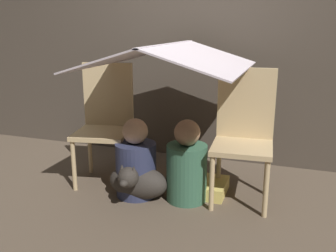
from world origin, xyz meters
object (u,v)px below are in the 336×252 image
at_px(person_front, 136,164).
at_px(dog, 137,181).
at_px(chair_right, 244,131).
at_px(person_second, 187,167).
at_px(chair_left, 105,119).

distance_m(person_front, dog, 0.14).
height_order(person_front, dog, person_front).
height_order(chair_right, person_second, chair_right).
bearing_deg(person_second, chair_left, 166.96).
bearing_deg(chair_left, person_front, -41.32).
bearing_deg(dog, person_front, 117.15).
relative_size(chair_left, dog, 2.11).
relative_size(person_front, dog, 1.31).
xyz_separation_m(person_front, person_second, (0.39, 0.04, 0.01)).
distance_m(person_front, person_second, 0.40).
distance_m(chair_left, person_front, 0.51).
relative_size(chair_right, person_second, 1.57).
bearing_deg(chair_left, dog, -45.97).
bearing_deg(chair_left, person_second, -23.40).
height_order(person_front, person_second, person_second).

